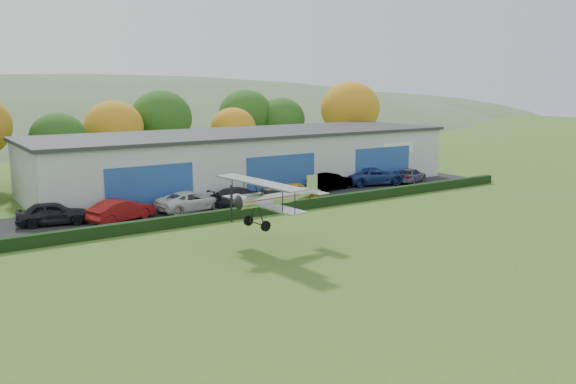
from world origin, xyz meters
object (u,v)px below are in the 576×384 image
car_2 (191,201)px  car_6 (374,176)px  car_7 (411,175)px  car_1 (122,210)px  biplane (272,196)px  hangar (247,159)px  car_5 (329,181)px  car_3 (240,196)px  car_4 (297,191)px  car_0 (53,213)px

car_2 → car_6: 19.98m
car_6 → car_7: 4.15m
car_1 → biplane: (5.16, -11.99, 2.36)m
hangar → car_7: bearing=-26.3°
car_2 → car_5: car_5 is taller
car_2 → car_3: car_2 is taller
hangar → car_1: bearing=-151.7°
hangar → car_2: hangar is taller
hangar → car_2: (-9.36, -7.58, -1.84)m
car_4 → car_7: size_ratio=0.90×
car_2 → car_4: 9.49m
car_1 → car_0: bearing=51.3°
car_3 → car_5: 10.52m
car_0 → car_6: 29.89m
car_2 → car_3: bearing=-104.6°
car_0 → car_4: car_0 is taller
hangar → car_1: 17.11m
car_0 → biplane: 16.73m
car_7 → car_0: bearing=65.2°
hangar → car_4: 8.54m
car_2 → car_5: bearing=-93.7°
car_1 → car_4: bearing=-109.6°
car_4 → biplane: bearing=159.1°
car_5 → car_6: (5.50, -0.10, 0.02)m
car_0 → car_7: 33.96m
car_4 → car_6: 10.67m
hangar → car_5: 8.28m
car_1 → car_6: bearing=-104.8°
car_1 → car_5: size_ratio=0.99×
car_0 → car_6: (29.89, 0.11, 0.02)m
car_5 → car_7: (9.56, -0.96, -0.13)m
car_1 → biplane: biplane is taller
car_0 → car_3: bearing=-83.3°
car_0 → car_3: 14.09m
hangar → car_7: hangar is taller
car_0 → car_4: 19.49m
hangar → car_6: bearing=-31.1°
car_6 → hangar: bearing=73.6°
car_6 → car_7: size_ratio=1.29×
car_0 → car_1: size_ratio=0.98×
car_1 → car_2: (5.61, 0.50, -0.04)m
car_3 → car_5: bearing=-89.4°
car_3 → car_6: car_6 is taller
car_1 → car_7: size_ratio=1.04×
hangar → car_0: size_ratio=8.45×
car_2 → hangar: bearing=-59.8°
hangar → car_3: 9.76m
car_3 → car_2: bearing=75.5°
car_0 → car_1: 4.61m
car_7 → biplane: bearing=94.1°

